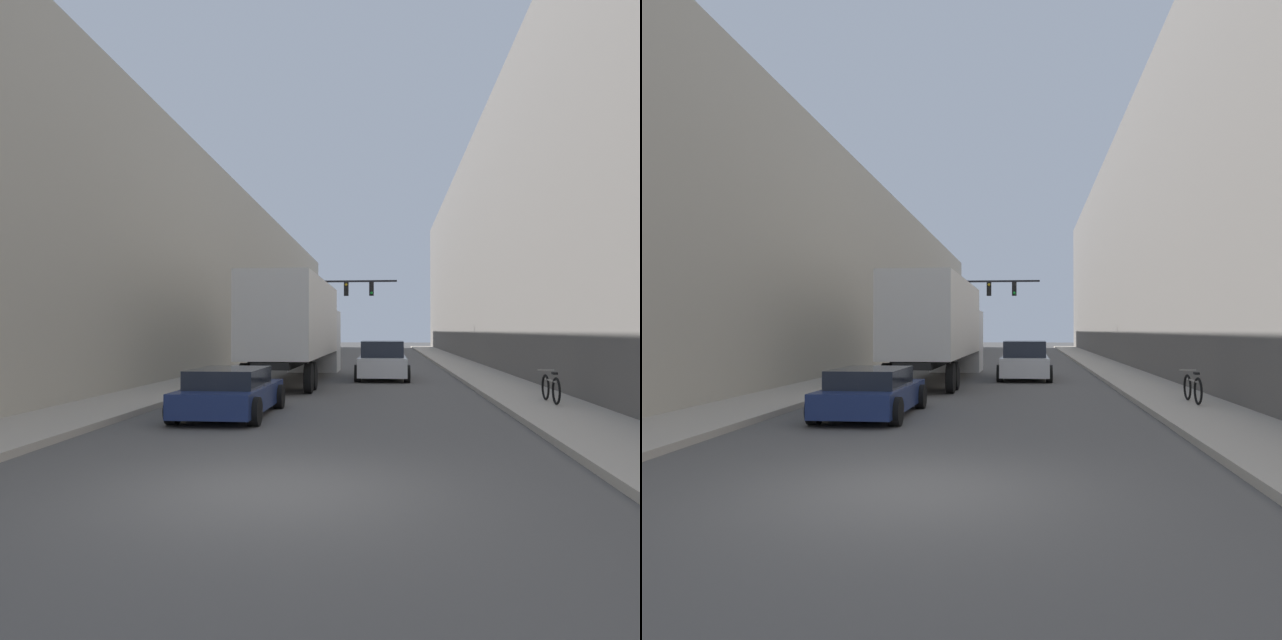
# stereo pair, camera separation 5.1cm
# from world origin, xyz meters

# --- Properties ---
(ground_plane) EXTENTS (200.00, 200.00, 0.00)m
(ground_plane) POSITION_xyz_m (0.00, 0.00, 0.00)
(ground_plane) COLOR #565451
(sidewalk_right) EXTENTS (2.43, 80.00, 0.15)m
(sidewalk_right) POSITION_xyz_m (5.76, 30.00, 0.07)
(sidewalk_right) COLOR #B2A899
(sidewalk_right) RESTS_ON ground
(sidewalk_left) EXTENTS (2.43, 80.00, 0.15)m
(sidewalk_left) POSITION_xyz_m (-5.76, 30.00, 0.07)
(sidewalk_left) COLOR #B2A899
(sidewalk_left) RESTS_ON ground
(building_right) EXTENTS (6.00, 80.00, 14.45)m
(building_right) POSITION_xyz_m (9.98, 30.00, 7.22)
(building_right) COLOR #66605B
(building_right) RESTS_ON ground
(building_left) EXTENTS (6.00, 80.00, 10.58)m
(building_left) POSITION_xyz_m (-9.98, 30.00, 5.29)
(building_left) COLOR #BCB29E
(building_left) RESTS_ON ground
(semi_truck) EXTENTS (2.48, 13.69, 4.07)m
(semi_truck) POSITION_xyz_m (-2.13, 18.17, 2.31)
(semi_truck) COLOR silver
(semi_truck) RESTS_ON ground
(sedan_car) EXTENTS (2.09, 4.42, 1.17)m
(sedan_car) POSITION_xyz_m (-2.26, 6.95, 0.58)
(sedan_car) COLOR navy
(sedan_car) RESTS_ON ground
(suv_car) EXTENTS (2.23, 5.00, 1.64)m
(suv_car) POSITION_xyz_m (1.37, 19.02, 0.78)
(suv_car) COLOR silver
(suv_car) RESTS_ON ground
(traffic_signal_gantry) EXTENTS (6.73, 0.35, 5.62)m
(traffic_signal_gantry) POSITION_xyz_m (-2.49, 32.90, 4.06)
(traffic_signal_gantry) COLOR black
(traffic_signal_gantry) RESTS_ON ground
(parked_bicycle) EXTENTS (0.44, 1.82, 0.86)m
(parked_bicycle) POSITION_xyz_m (5.95, 9.38, 0.53)
(parked_bicycle) COLOR black
(parked_bicycle) RESTS_ON sidewalk_right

